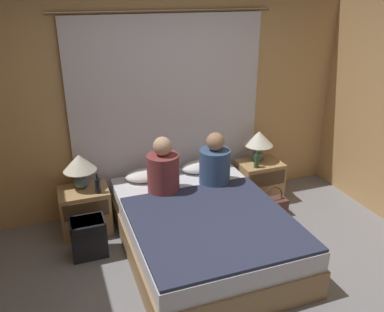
# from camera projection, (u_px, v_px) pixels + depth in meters

# --- Properties ---
(ground_plane) EXTENTS (16.00, 16.00, 0.00)m
(ground_plane) POSITION_uv_depth(u_px,v_px,m) (231.00, 295.00, 3.54)
(ground_plane) COLOR gray
(wall_back) EXTENTS (4.49, 0.06, 2.50)m
(wall_back) POSITION_uv_depth(u_px,v_px,m) (167.00, 103.00, 4.64)
(wall_back) COLOR tan
(wall_back) RESTS_ON ground_plane
(curtain_panel) EXTENTS (2.41, 0.02, 2.26)m
(curtain_panel) POSITION_uv_depth(u_px,v_px,m) (169.00, 115.00, 4.63)
(curtain_panel) COLOR silver
(curtain_panel) RESTS_ON ground_plane
(bed) EXTENTS (1.50, 2.04, 0.47)m
(bed) POSITION_uv_depth(u_px,v_px,m) (203.00, 231.00, 4.05)
(bed) COLOR #99754C
(bed) RESTS_ON ground_plane
(nightstand_left) EXTENTS (0.52, 0.41, 0.50)m
(nightstand_left) POSITION_uv_depth(u_px,v_px,m) (85.00, 211.00, 4.37)
(nightstand_left) COLOR tan
(nightstand_left) RESTS_ON ground_plane
(nightstand_right) EXTENTS (0.52, 0.41, 0.50)m
(nightstand_right) POSITION_uv_depth(u_px,v_px,m) (259.00, 181.00, 5.04)
(nightstand_right) COLOR tan
(nightstand_right) RESTS_ON ground_plane
(lamp_left) EXTENTS (0.35, 0.35, 0.38)m
(lamp_left) POSITION_uv_depth(u_px,v_px,m) (80.00, 165.00, 4.23)
(lamp_left) COLOR slate
(lamp_left) RESTS_ON nightstand_left
(lamp_right) EXTENTS (0.35, 0.35, 0.38)m
(lamp_right) POSITION_uv_depth(u_px,v_px,m) (259.00, 140.00, 4.90)
(lamp_right) COLOR slate
(lamp_right) RESTS_ON nightstand_right
(pillow_left) EXTENTS (0.52, 0.29, 0.12)m
(pillow_left) POSITION_uv_depth(u_px,v_px,m) (148.00, 175.00, 4.55)
(pillow_left) COLOR white
(pillow_left) RESTS_ON bed
(pillow_right) EXTENTS (0.52, 0.29, 0.12)m
(pillow_right) POSITION_uv_depth(u_px,v_px,m) (203.00, 166.00, 4.76)
(pillow_right) COLOR white
(pillow_right) RESTS_ON bed
(blanket_on_bed) EXTENTS (1.44, 1.45, 0.03)m
(blanket_on_bed) POSITION_uv_depth(u_px,v_px,m) (213.00, 222.00, 3.72)
(blanket_on_bed) COLOR #2D334C
(blanket_on_bed) RESTS_ON bed
(person_left_in_bed) EXTENTS (0.34, 0.34, 0.62)m
(person_left_in_bed) POSITION_uv_depth(u_px,v_px,m) (163.00, 170.00, 4.21)
(person_left_in_bed) COLOR brown
(person_left_in_bed) RESTS_ON bed
(person_right_in_bed) EXTENTS (0.34, 0.34, 0.59)m
(person_right_in_bed) POSITION_uv_depth(u_px,v_px,m) (215.00, 163.00, 4.40)
(person_right_in_bed) COLOR #38517A
(person_right_in_bed) RESTS_ON bed
(beer_bottle_on_left_stand) EXTENTS (0.06, 0.06, 0.22)m
(beer_bottle_on_left_stand) POSITION_uv_depth(u_px,v_px,m) (98.00, 185.00, 4.19)
(beer_bottle_on_left_stand) COLOR black
(beer_bottle_on_left_stand) RESTS_ON nightstand_left
(beer_bottle_on_right_stand) EXTENTS (0.06, 0.06, 0.22)m
(beer_bottle_on_right_stand) POSITION_uv_depth(u_px,v_px,m) (257.00, 161.00, 4.78)
(beer_bottle_on_right_stand) COLOR #2D4C28
(beer_bottle_on_right_stand) RESTS_ON nightstand_right
(backpack_on_floor) EXTENTS (0.34, 0.28, 0.40)m
(backpack_on_floor) POSITION_uv_depth(u_px,v_px,m) (88.00, 235.00, 3.98)
(backpack_on_floor) COLOR black
(backpack_on_floor) RESTS_ON ground_plane
(handbag_on_floor) EXTENTS (0.35, 0.17, 0.37)m
(handbag_on_floor) POSITION_uv_depth(u_px,v_px,m) (272.00, 207.00, 4.73)
(handbag_on_floor) COLOR brown
(handbag_on_floor) RESTS_ON ground_plane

